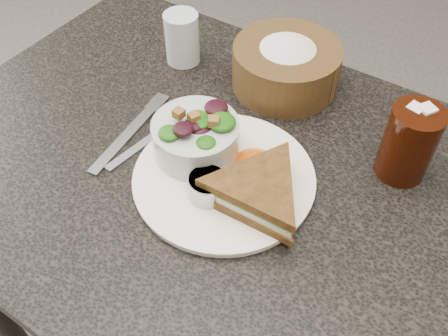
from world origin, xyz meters
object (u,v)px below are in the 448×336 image
at_px(cola_glass, 410,140).
at_px(water_glass, 182,38).
at_px(bread_basket, 287,60).
at_px(sandwich, 259,192).
at_px(salad_bowl, 196,133).
at_px(dinner_plate, 224,178).
at_px(dressing_ramekin, 208,186).
at_px(dining_table, 221,283).

bearing_deg(cola_glass, water_glass, 174.12).
relative_size(bread_basket, cola_glass, 1.45).
bearing_deg(sandwich, water_glass, 140.97).
height_order(salad_bowl, cola_glass, cola_glass).
xyz_separation_m(dinner_plate, dressing_ramekin, (-0.00, -0.04, 0.02)).
height_order(dinner_plate, sandwich, sandwich).
distance_m(salad_bowl, cola_glass, 0.32).
relative_size(dining_table, dinner_plate, 3.64).
height_order(dinner_plate, salad_bowl, salad_bowl).
bearing_deg(sandwich, bread_basket, 109.17).
distance_m(dinner_plate, water_glass, 0.32).
bearing_deg(cola_glass, bread_basket, 160.90).
height_order(dining_table, bread_basket, bread_basket).
distance_m(dining_table, bread_basket, 0.49).
height_order(sandwich, bread_basket, bread_basket).
bearing_deg(cola_glass, sandwich, -128.68).
height_order(dinner_plate, bread_basket, bread_basket).
height_order(salad_bowl, bread_basket, bread_basket).
relative_size(dining_table, sandwich, 5.58).
bearing_deg(salad_bowl, cola_glass, 27.81).
xyz_separation_m(sandwich, water_glass, (-0.31, 0.23, 0.01)).
bearing_deg(salad_bowl, dinner_plate, -17.47).
bearing_deg(dressing_ramekin, cola_glass, 44.39).
distance_m(dining_table, dressing_ramekin, 0.41).
distance_m(cola_glass, water_glass, 0.46).
height_order(sandwich, water_glass, water_glass).
bearing_deg(salad_bowl, dining_table, 0.59).
height_order(bread_basket, cola_glass, cola_glass).
height_order(dressing_ramekin, water_glass, water_glass).
relative_size(dinner_plate, sandwich, 1.53).
bearing_deg(sandwich, cola_glass, 49.35).
xyz_separation_m(dinner_plate, bread_basket, (-0.04, 0.26, 0.05)).
bearing_deg(dressing_ramekin, sandwich, 21.88).
bearing_deg(dining_table, sandwich, -21.58).
bearing_deg(bread_basket, salad_bowl, -97.11).
height_order(sandwich, dressing_ramekin, sandwich).
relative_size(sandwich, water_glass, 1.83).
bearing_deg(water_glass, dining_table, -42.21).
xyz_separation_m(dining_table, sandwich, (0.09, -0.04, 0.41)).
bearing_deg(dinner_plate, dining_table, 136.24).
bearing_deg(dressing_ramekin, salad_bowl, 136.07).
xyz_separation_m(dressing_ramekin, cola_glass, (0.22, 0.21, 0.04)).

